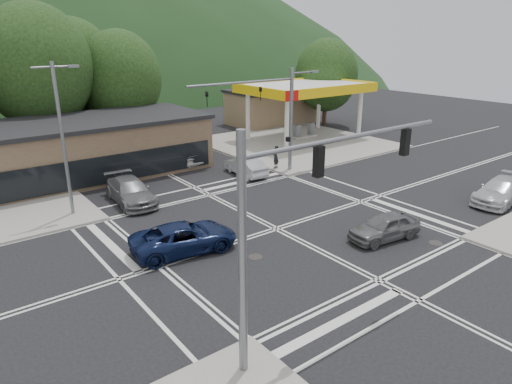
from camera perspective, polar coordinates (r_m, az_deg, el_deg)
ground at (r=25.82m, az=2.56°, el=-4.62°), size 120.00×120.00×0.00m
sidewalk_ne at (r=45.97m, az=5.01°, el=6.15°), size 16.00×16.00×0.15m
gas_station_canopy at (r=47.17m, az=6.20°, el=12.58°), size 12.32×8.34×5.75m
convenience_store at (r=56.27m, az=1.97°, el=10.52°), size 10.00×6.00×3.80m
commercial_row at (r=36.78m, az=-25.03°, el=4.16°), size 24.00×8.00×4.00m
tree_n_b at (r=43.14m, az=-25.72°, el=13.92°), size 9.00×9.00×12.98m
tree_n_c at (r=45.25m, az=-16.64°, el=13.48°), size 7.60×7.60×10.87m
tree_n_e at (r=48.03m, az=-21.94°, el=13.99°), size 8.40×8.40×11.98m
tree_ne at (r=54.84m, az=8.78°, el=14.23°), size 7.20×7.20×9.99m
streetlight_nw at (r=28.41m, az=-22.99°, el=6.80°), size 2.50×0.25×9.00m
signal_mast_ne at (r=34.77m, az=2.85°, el=10.36°), size 11.65×0.30×8.00m
signal_mast_sw at (r=14.26m, az=4.17°, el=-2.72°), size 9.14×0.28×8.00m
car_blue_west at (r=23.25m, az=-8.97°, el=-5.65°), size 5.65×3.23×1.49m
car_grey_center at (r=25.25m, az=15.77°, el=-4.20°), size 4.33×2.24×1.41m
car_silver_east at (r=33.55m, az=28.31°, el=0.14°), size 5.55×2.71×1.55m
car_queue_a at (r=35.30m, az=-1.31°, el=3.25°), size 1.80×4.39×1.42m
car_queue_b at (r=38.82m, az=-9.54°, el=4.69°), size 2.46×5.17×1.70m
car_northbound at (r=30.56m, az=-15.42°, el=0.11°), size 2.58×5.51×1.56m
pedestrian at (r=36.64m, az=2.48°, el=4.41°), size 0.79×0.68×1.82m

